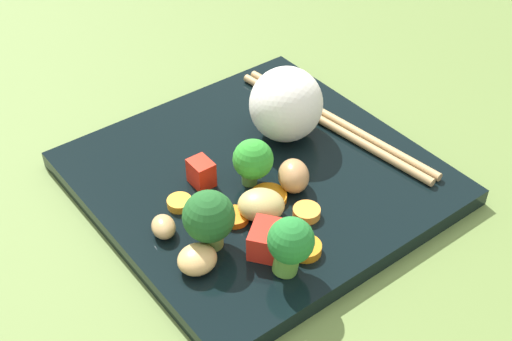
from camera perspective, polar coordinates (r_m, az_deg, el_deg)
The scene contains 19 objects.
ground_plane at distance 63.31cm, azimuth 0.16°, elevation -1.84°, with size 110.00×110.00×2.00cm, color olive.
square_plate at distance 62.13cm, azimuth 0.17°, elevation -0.61°, with size 28.36×28.36×1.59cm, color black.
rice_mound at distance 64.00cm, azimuth 2.48°, elevation 5.47°, with size 7.36×6.80×6.83cm, color white.
broccoli_floret_0 at distance 53.01cm, azimuth -3.88°, elevation -3.90°, with size 4.09×4.09×5.32cm.
broccoli_floret_1 at distance 58.79cm, azimuth -0.27°, elevation 0.85°, with size 3.51×3.51×4.42cm.
broccoli_floret_2 at distance 51.08cm, azimuth 2.83°, elevation -6.01°, with size 3.54×3.54×5.16cm.
carrot_slice_0 at distance 56.83cm, azimuth -1.76°, elevation -3.84°, with size 2.35×2.35×0.59cm, color orange.
carrot_slice_1 at distance 57.24cm, azimuth 4.19°, elevation -3.44°, with size 2.29×2.29×0.77cm, color orange.
carrot_slice_2 at distance 57.47cm, azimuth -3.77°, elevation -3.27°, with size 2.85×2.85×0.66cm, color orange.
carrot_slice_3 at distance 54.34cm, azimuth 4.05°, elevation -6.39°, with size 2.60×2.60×0.75cm, color orange.
carrot_slice_4 at distance 58.21cm, azimuth -6.22°, elevation -2.74°, with size 2.10×2.10×0.71cm, color orange.
carrot_slice_5 at distance 58.65cm, azimuth 1.03°, elevation -2.18°, with size 3.15×3.15×0.54cm, color orange.
pepper_chunk_0 at distance 53.82cm, azimuth 0.76°, elevation -5.67°, with size 3.06×2.20×2.29cm, color red.
pepper_chunk_1 at distance 59.77cm, azimuth -4.52°, elevation -0.19°, with size 2.18×1.75×2.39cm, color red.
chicken_piece_0 at distance 55.85cm, azimuth -7.60°, elevation -4.60°, with size 2.55×1.92×1.48cm, color tan.
chicken_piece_1 at distance 52.87cm, azimuth -4.85°, elevation -7.27°, with size 3.14×2.92×1.83cm, color tan.
chicken_piece_2 at distance 59.14cm, azimuth 3.11°, elevation -0.44°, with size 3.42×2.66×2.67cm, color tan.
chicken_piece_3 at distance 56.59cm, azimuth 0.42°, elevation -2.85°, with size 3.86×3.39×2.32cm, color tan.
chopstick_pair at distance 67.09cm, azimuth 6.43°, elevation 3.89°, with size 23.42×5.58×0.78cm.
Camera 1 is at (-38.72, 27.04, 41.17)cm, focal length 48.72 mm.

